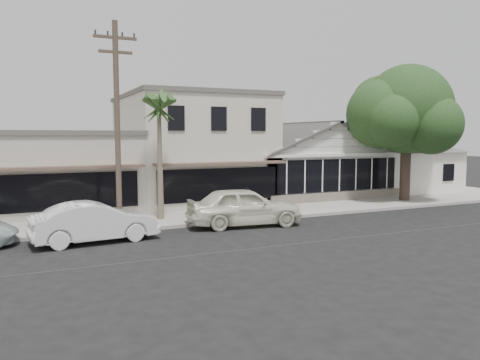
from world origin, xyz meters
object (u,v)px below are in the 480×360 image
car_1 (95,222)px  shade_tree (403,112)px  utility_pole (117,122)px  car_0 (244,207)px

car_1 → shade_tree: 20.02m
car_1 → shade_tree: (19.10, 3.59, 4.83)m
utility_pole → car_0: size_ratio=1.69×
shade_tree → car_0: bearing=-166.3°
car_1 → shade_tree: size_ratio=0.57×
car_1 → shade_tree: bearing=-85.3°
car_1 → shade_tree: shade_tree is taller
car_0 → utility_pole: bearing=86.8°
car_1 → car_0: bearing=-91.0°
car_0 → car_1: bearing=102.1°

